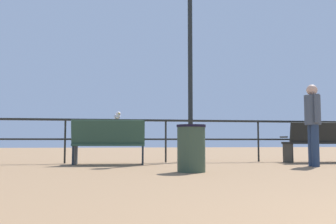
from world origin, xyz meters
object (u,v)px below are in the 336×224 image
Objects in this scene: bench_near_left at (109,141)px; bench_near_right at (318,141)px; lamppost_center at (190,57)px; person_by_bench at (313,119)px; seagull_on_rail at (117,116)px; trash_bin at (191,148)px.

bench_near_right is (4.91, 0.01, 0.01)m from bench_near_left.
lamppost_center reaches higher than person_by_bench.
person_by_bench is at bearing -16.99° from bench_near_left.
bench_near_right is 3.71m from lamppost_center.
seagull_on_rail is 3.13m from trash_bin.
person_by_bench is at bearing -47.44° from lamppost_center.
bench_near_right is at bearing 55.50° from person_by_bench.
seagull_on_rail is at bearing 172.25° from bench_near_right.
trash_bin is at bearing -148.62° from bench_near_right.
person_by_bench is at bearing -124.50° from bench_near_right.
person_by_bench is at bearing 18.99° from trash_bin.
trash_bin is at bearing -68.18° from seagull_on_rail.
seagull_on_rail reaches higher than bench_near_right.
seagull_on_rail is at bearing 153.91° from person_by_bench.
seagull_on_rail reaches higher than trash_bin.
bench_near_left is 2.55m from trash_bin.
bench_near_right is 0.33× the size of lamppost_center.
seagull_on_rail reaches higher than bench_near_left.
lamppost_center reaches higher than seagull_on_rail.
lamppost_center is 12.86× the size of seagull_on_rail.
seagull_on_rail is (0.20, 0.65, 0.60)m from bench_near_left.
bench_near_right is 4.79m from seagull_on_rail.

